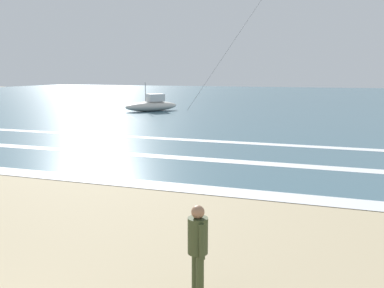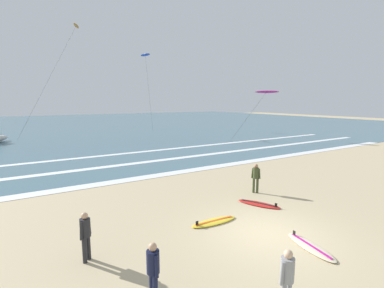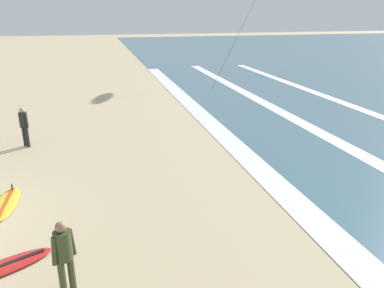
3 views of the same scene
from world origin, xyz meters
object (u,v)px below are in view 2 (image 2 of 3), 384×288
surfboard_near_water (259,204)px  kite_magenta_mid_center (267,92)px  surfer_mid_group (256,176)px  surfboard_left_pile (311,247)px  surfboard_right_spare (214,222)px  kite_blue_low_near (145,55)px  surfer_right_near (287,276)px  kite_orange_high_left (76,27)px  surfer_background_far (153,267)px  surfer_foreground_main (85,232)px

surfboard_near_water → kite_magenta_mid_center: 25.35m
surfer_mid_group → kite_magenta_mid_center: bearing=42.6°
kite_magenta_mid_center → surfboard_left_pile: bearing=-133.1°
surfer_mid_group → surfboard_right_spare: bearing=-155.6°
surfboard_near_water → kite_blue_low_near: kite_blue_low_near is taller
kite_magenta_mid_center → surfer_right_near: bearing=-135.3°
surfer_mid_group → kite_magenta_mid_center: 23.39m
kite_magenta_mid_center → surfer_mid_group: bearing=-137.4°
surfboard_left_pile → kite_orange_high_left: size_ratio=0.13×
surfer_mid_group → surfboard_right_spare: 4.67m
surfboard_near_water → kite_blue_low_near: (11.19, 40.62, 13.16)m
surfer_background_far → surfer_right_near: bearing=-37.5°
kite_blue_low_near → kite_orange_high_left: size_ratio=0.79×
surfer_right_near → surfboard_right_spare: size_ratio=0.75×
surfer_foreground_main → surfboard_right_spare: (5.04, 0.16, -0.91)m
surfer_foreground_main → surfer_mid_group: size_ratio=1.00×
surfboard_right_spare → kite_blue_low_near: bearing=70.9°
surfer_foreground_main → surfboard_near_water: surfer_foreground_main is taller
surfer_mid_group → kite_orange_high_left: (-1.63, 39.76, 15.85)m
kite_magenta_mid_center → kite_orange_high_left: bearing=127.2°
surfer_background_far → kite_magenta_mid_center: bearing=39.1°
surfboard_right_spare → kite_magenta_mid_center: bearing=39.6°
surfboard_left_pile → kite_blue_low_near: (12.59, 44.45, 13.16)m
surfer_right_near → surfboard_near_water: bearing=49.9°
surfer_foreground_main → surfer_background_far: same height
surfer_foreground_main → kite_orange_high_left: (7.58, 41.81, 15.85)m
surfer_mid_group → surfer_background_far: bearing=-149.3°
surfer_foreground_main → surfer_mid_group: bearing=12.5°
surfer_mid_group → kite_orange_high_left: bearing=92.3°
surfer_foreground_main → surfer_mid_group: (9.21, 2.05, 0.00)m
surfer_right_near → kite_blue_low_near: bearing=71.1°
surfboard_left_pile → kite_blue_low_near: bearing=74.2°
surfer_right_near → surfboard_left_pile: bearing=26.3°
kite_magenta_mid_center → surfboard_right_spare: bearing=-140.4°
surfboard_right_spare → surfer_mid_group: bearing=24.4°
surfer_mid_group → surfboard_near_water: surfer_mid_group is taller
kite_orange_high_left → kite_magenta_mid_center: 32.33m
surfboard_near_water → kite_orange_high_left: kite_orange_high_left is taller
surfer_foreground_main → kite_magenta_mid_center: bearing=33.9°
surfer_background_far → kite_magenta_mid_center: kite_magenta_mid_center is taller
surfer_mid_group → kite_orange_high_left: size_ratio=0.09×
surfer_background_far → surfboard_left_pile: size_ratio=0.74×
surfboard_near_water → surfboard_left_pile: (-1.40, -3.83, 0.00)m
surfer_background_far → surfboard_left_pile: surfer_background_far is taller
surfboard_left_pile → kite_orange_high_left: bearing=88.8°
surfer_mid_group → surfboard_left_pile: size_ratio=0.74×
surfer_foreground_main → surfer_background_far: size_ratio=1.00×
surfboard_left_pile → kite_blue_low_near: 48.04m
surfer_foreground_main → surfboard_left_pile: 7.45m
surfer_mid_group → surfboard_left_pile: (-2.54, -5.25, -0.91)m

